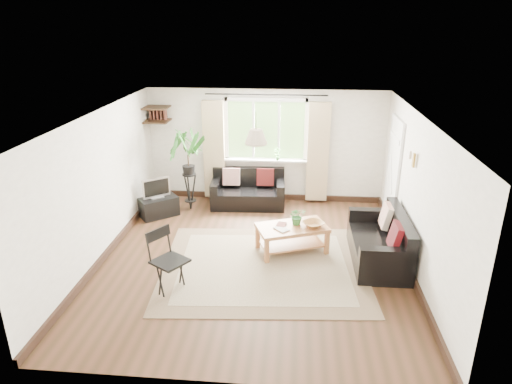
# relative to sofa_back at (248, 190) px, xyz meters

# --- Properties ---
(floor) EXTENTS (5.50, 5.50, 0.00)m
(floor) POSITION_rel_sofa_back_xyz_m (0.34, -2.31, -0.36)
(floor) COLOR #311F10
(floor) RESTS_ON ground
(ceiling) EXTENTS (5.50, 5.50, 0.00)m
(ceiling) POSITION_rel_sofa_back_xyz_m (0.34, -2.31, 2.04)
(ceiling) COLOR white
(ceiling) RESTS_ON floor
(wall_back) EXTENTS (5.00, 0.02, 2.40)m
(wall_back) POSITION_rel_sofa_back_xyz_m (0.34, 0.44, 0.84)
(wall_back) COLOR beige
(wall_back) RESTS_ON floor
(wall_front) EXTENTS (5.00, 0.02, 2.40)m
(wall_front) POSITION_rel_sofa_back_xyz_m (0.34, -5.06, 0.84)
(wall_front) COLOR beige
(wall_front) RESTS_ON floor
(wall_left) EXTENTS (0.02, 5.50, 2.40)m
(wall_left) POSITION_rel_sofa_back_xyz_m (-2.16, -2.31, 0.84)
(wall_left) COLOR beige
(wall_left) RESTS_ON floor
(wall_right) EXTENTS (0.02, 5.50, 2.40)m
(wall_right) POSITION_rel_sofa_back_xyz_m (2.84, -2.31, 0.84)
(wall_right) COLOR beige
(wall_right) RESTS_ON floor
(rug) EXTENTS (3.43, 3.01, 0.02)m
(rug) POSITION_rel_sofa_back_xyz_m (0.52, -2.53, -0.35)
(rug) COLOR #C0B395
(rug) RESTS_ON floor
(window) EXTENTS (2.50, 0.16, 2.16)m
(window) POSITION_rel_sofa_back_xyz_m (0.34, 0.40, 1.19)
(window) COLOR white
(window) RESTS_ON wall_back
(door) EXTENTS (0.06, 0.96, 2.06)m
(door) POSITION_rel_sofa_back_xyz_m (2.81, -0.61, 0.64)
(door) COLOR silver
(door) RESTS_ON wall_right
(corner_shelf) EXTENTS (0.50, 0.50, 0.34)m
(corner_shelf) POSITION_rel_sofa_back_xyz_m (-1.91, 0.19, 1.53)
(corner_shelf) COLOR black
(corner_shelf) RESTS_ON wall_back
(pendant_lamp) EXTENTS (0.36, 0.36, 0.54)m
(pendant_lamp) POSITION_rel_sofa_back_xyz_m (0.34, -1.91, 1.69)
(pendant_lamp) COLOR beige
(pendant_lamp) RESTS_ON ceiling
(wall_sconce) EXTENTS (0.12, 0.12, 0.28)m
(wall_sconce) POSITION_rel_sofa_back_xyz_m (2.77, -2.01, 1.38)
(wall_sconce) COLOR beige
(wall_sconce) RESTS_ON wall_right
(sofa_back) EXTENTS (1.57, 0.85, 0.72)m
(sofa_back) POSITION_rel_sofa_back_xyz_m (0.00, 0.00, 0.00)
(sofa_back) COLOR black
(sofa_back) RESTS_ON floor
(sofa_right) EXTENTS (1.65, 0.83, 0.78)m
(sofa_right) POSITION_rel_sofa_back_xyz_m (2.37, -2.14, 0.03)
(sofa_right) COLOR black
(sofa_right) RESTS_ON floor
(coffee_table) EXTENTS (1.31, 1.01, 0.47)m
(coffee_table) POSITION_rel_sofa_back_xyz_m (0.96, -1.96, -0.12)
(coffee_table) COLOR brown
(coffee_table) RESTS_ON floor
(table_plant) EXTENTS (0.33, 0.31, 0.30)m
(table_plant) POSITION_rel_sofa_back_xyz_m (1.04, -1.87, 0.27)
(table_plant) COLOR #2B6A2A
(table_plant) RESTS_ON coffee_table
(bowl) EXTENTS (0.47, 0.47, 0.08)m
(bowl) POSITION_rel_sofa_back_xyz_m (1.31, -1.94, 0.16)
(bowl) COLOR #9D6A36
(bowl) RESTS_ON coffee_table
(book_a) EXTENTS (0.29, 0.30, 0.02)m
(book_a) POSITION_rel_sofa_back_xyz_m (0.72, -2.16, 0.12)
(book_a) COLOR silver
(book_a) RESTS_ON coffee_table
(book_b) EXTENTS (0.20, 0.24, 0.02)m
(book_b) POSITION_rel_sofa_back_xyz_m (0.70, -1.92, 0.12)
(book_b) COLOR #5B2C24
(book_b) RESTS_ON coffee_table
(tv_stand) EXTENTS (0.83, 0.78, 0.39)m
(tv_stand) POSITION_rel_sofa_back_xyz_m (-1.73, -0.70, -0.16)
(tv_stand) COLOR black
(tv_stand) RESTS_ON floor
(tv) EXTENTS (0.56, 0.49, 0.43)m
(tv) POSITION_rel_sofa_back_xyz_m (-1.76, -0.70, 0.25)
(tv) COLOR #A5A5AA
(tv) RESTS_ON tv_stand
(palm_stand) EXTENTS (0.69, 0.69, 1.67)m
(palm_stand) POSITION_rel_sofa_back_xyz_m (-1.18, -0.28, 0.47)
(palm_stand) COLOR black
(palm_stand) RESTS_ON floor
(folding_chair) EXTENTS (0.67, 0.67, 0.94)m
(folding_chair) POSITION_rel_sofa_back_xyz_m (-0.77, -3.32, 0.11)
(folding_chair) COLOR black
(folding_chair) RESTS_ON floor
(sill_plant) EXTENTS (0.14, 0.10, 0.27)m
(sill_plant) POSITION_rel_sofa_back_xyz_m (0.59, 0.32, 0.70)
(sill_plant) COLOR #2D6023
(sill_plant) RESTS_ON window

